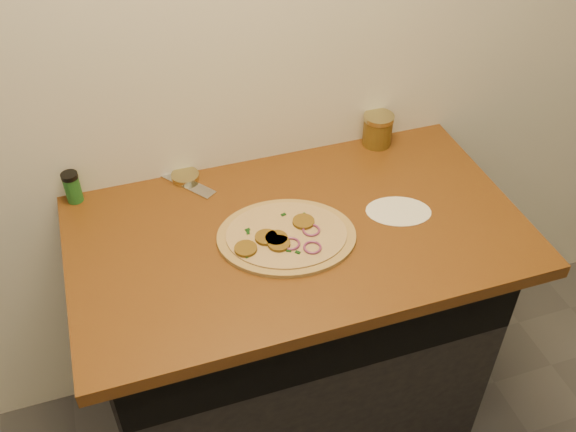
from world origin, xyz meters
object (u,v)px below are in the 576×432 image
object	(u,v)px
salsa_jar	(378,130)
spice_shaker	(72,187)
pizza	(286,236)
chefs_knife	(165,172)

from	to	relation	value
salsa_jar	spice_shaker	distance (m)	0.91
pizza	spice_shaker	size ratio (longest dim) A/B	4.70
chefs_knife	pizza	bearing A→B (deg)	-56.26
pizza	salsa_jar	distance (m)	0.52
pizza	chefs_knife	size ratio (longest dim) A/B	1.63
salsa_jar	pizza	bearing A→B (deg)	-141.05
pizza	spice_shaker	xyz separation A→B (m)	(-0.51, 0.33, 0.04)
chefs_knife	spice_shaker	size ratio (longest dim) A/B	2.88
salsa_jar	spice_shaker	xyz separation A→B (m)	(-0.91, 0.01, -0.00)
pizza	chefs_knife	distance (m)	0.45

